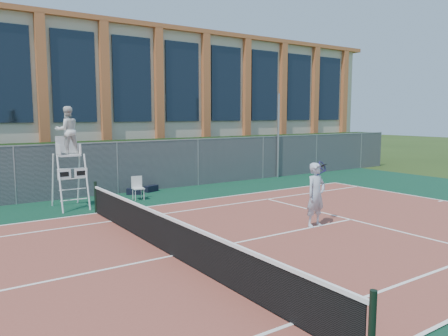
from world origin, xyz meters
TOP-DOWN VIEW (x-y plane):
  - ground at (0.00, 0.00)m, footprint 120.00×120.00m
  - apron at (0.00, 1.00)m, footprint 36.00×20.00m
  - tennis_court at (0.00, 0.00)m, footprint 23.77×10.97m
  - tennis_net at (0.00, 0.00)m, footprint 0.10×11.30m
  - fence at (0.00, 8.80)m, footprint 40.00×0.06m
  - hedge at (0.00, 10.00)m, footprint 40.00×1.40m
  - building at (0.00, 17.95)m, footprint 45.00×10.60m
  - steel_pole at (10.96, 8.70)m, footprint 0.12×0.12m
  - umpire_chair at (-0.47, 7.05)m, footprint 1.04×1.59m
  - plastic_chair at (2.17, 7.11)m, footprint 0.47×0.47m
  - sports_bag_near at (3.37, 8.41)m, footprint 0.69×0.46m
  - sports_bag_far at (2.48, 8.19)m, footprint 0.69×0.57m
  - tennis_player at (4.83, 0.04)m, footprint 1.06×0.72m

SIDE VIEW (x-z plane):
  - ground at x=0.00m, z-range 0.00..0.00m
  - apron at x=0.00m, z-range 0.00..0.01m
  - tennis_court at x=0.00m, z-range 0.01..0.03m
  - sports_bag_far at x=2.48m, z-range 0.01..0.26m
  - sports_bag_near at x=3.37m, z-range 0.01..0.28m
  - tennis_net at x=0.00m, z-range -0.01..1.09m
  - plastic_chair at x=2.17m, z-range 0.09..1.02m
  - tennis_player at x=4.83m, z-range 0.03..1.96m
  - fence at x=0.00m, z-range 0.00..2.20m
  - hedge at x=0.00m, z-range 0.00..2.20m
  - steel_pole at x=10.96m, z-range 0.00..4.48m
  - umpire_chair at x=-0.47m, z-range 0.86..4.56m
  - building at x=0.00m, z-range 0.03..8.26m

